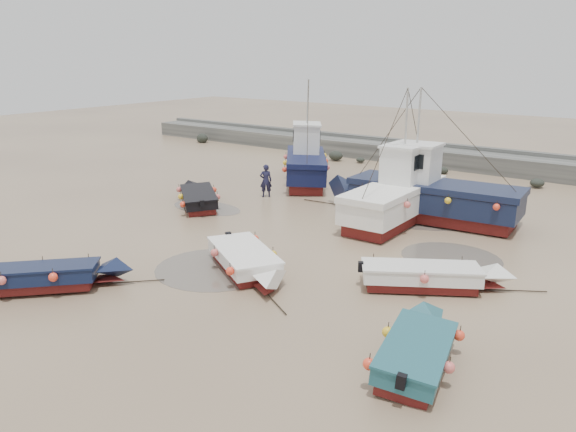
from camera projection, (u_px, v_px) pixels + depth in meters
name	position (u px, v px, depth m)	size (l,w,h in m)	color
ground	(277.00, 262.00, 21.74)	(120.00, 120.00, 0.00)	tan
seawall	(471.00, 161.00, 38.59)	(60.00, 4.92, 1.50)	slate
puddle_a	(214.00, 268.00, 21.08)	(4.49, 4.49, 0.01)	#5C544A
puddle_b	(451.00, 257.00, 22.21)	(3.96, 3.96, 0.01)	#5C544A
puddle_c	(207.00, 208.00, 29.30)	(4.21, 4.21, 0.01)	#5C544A
puddle_d	(427.00, 212.00, 28.52)	(6.35, 6.35, 0.01)	#5C544A
dinghy_1	(47.00, 274.00, 19.14)	(5.03, 5.19, 1.43)	maroon
dinghy_2	(417.00, 345.00, 14.48)	(2.31, 5.55, 1.43)	maroon
dinghy_3	(432.00, 274.00, 19.13)	(5.77, 3.91, 1.43)	maroon
dinghy_4	(198.00, 195.00, 29.65)	(5.38, 4.71, 1.43)	maroon
dinghy_5	(247.00, 259.00, 20.47)	(5.63, 3.90, 1.43)	maroon
cabin_boat_0	(305.00, 161.00, 34.63)	(6.47, 8.47, 6.22)	maroon
cabin_boat_1	(400.00, 193.00, 26.71)	(2.86, 9.99, 6.22)	maroon
cabin_boat_2	(422.00, 192.00, 27.09)	(11.25, 3.82, 6.22)	maroon
person	(266.00, 197.00, 31.49)	(0.67, 0.44, 1.85)	#191932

